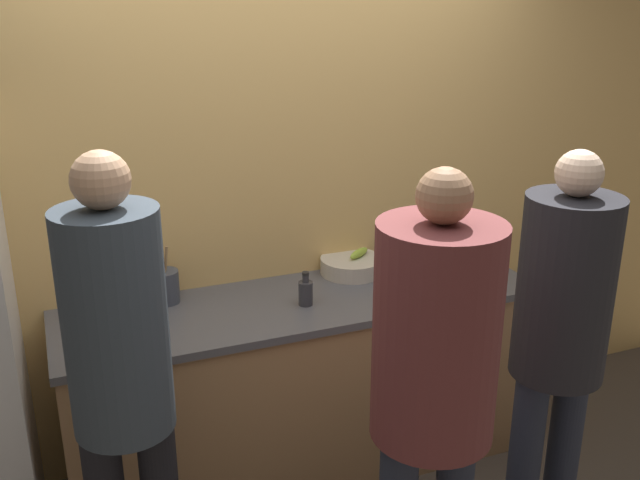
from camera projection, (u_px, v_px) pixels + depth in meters
The scene contains 9 objects.
wall_back at pixel (278, 191), 3.37m from camera, with size 5.20×0.06×2.60m.
counter at pixel (303, 382), 3.38m from camera, with size 2.19×0.67×0.88m.
person_left at pixel (121, 374), 2.28m from camera, with size 0.33×0.33×1.77m.
person_center at pixel (434, 369), 2.27m from camera, with size 0.40×0.40×1.72m.
person_right at pixel (560, 326), 2.68m from camera, with size 0.35×0.35×1.68m.
fruit_bowl at pixel (352, 265), 3.50m from camera, with size 0.31×0.31×0.12m.
utensil_crock at pixel (165, 286), 3.17m from camera, with size 0.13×0.13×0.27m.
bottle_dark at pixel (306, 292), 3.14m from camera, with size 0.06×0.06×0.16m.
cup_red at pixel (94, 307), 3.02m from camera, with size 0.09×0.09×0.10m.
Camera 1 is at (-1.03, -2.41, 2.20)m, focal length 40.00 mm.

